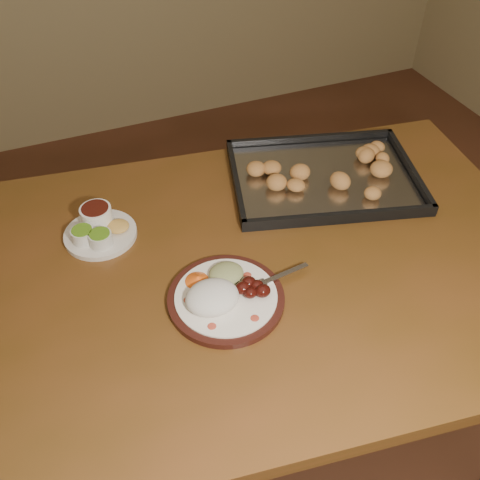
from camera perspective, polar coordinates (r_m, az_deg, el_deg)
name	(u,v)px	position (r m, az deg, el deg)	size (l,w,h in m)	color
ground	(252,454)	(1.76, 1.25, -21.81)	(4.00, 4.00, 0.00)	#582F1E
dining_table	(224,297)	(1.25, -1.71, -6.05)	(1.61, 1.09, 0.75)	brown
dinner_plate	(223,295)	(1.10, -1.82, -5.87)	(0.31, 0.24, 0.06)	black
condiment_saucer	(98,229)	(1.28, -14.87, 1.18)	(0.17, 0.17, 0.06)	silver
baking_tray	(324,176)	(1.42, 8.91, 6.81)	(0.55, 0.46, 0.05)	black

